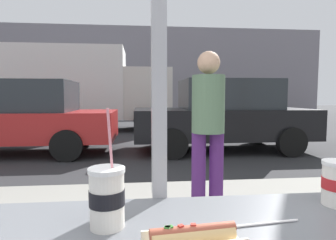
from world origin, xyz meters
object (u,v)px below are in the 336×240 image
at_px(hotdog_tray_near, 193,237).
at_px(parked_car_black, 223,115).
at_px(parked_car_red, 12,117).
at_px(pedestrian, 208,123).
at_px(soda_cup_right, 107,197).
at_px(box_truck, 72,86).

relative_size(hotdog_tray_near, parked_car_black, 0.06).
height_order(parked_car_red, pedestrian, pedestrian).
relative_size(soda_cup_right, box_truck, 0.05).
bearing_deg(pedestrian, parked_car_black, 71.35).
distance_m(box_truck, pedestrian, 9.13).
bearing_deg(parked_car_black, box_truck, 135.01).
distance_m(soda_cup_right, parked_car_black, 6.33).
relative_size(soda_cup_right, parked_car_black, 0.08).
bearing_deg(parked_car_red, box_truck, 86.04).
bearing_deg(hotdog_tray_near, parked_car_black, 72.75).
bearing_deg(pedestrian, box_truck, 110.61).
bearing_deg(pedestrian, soda_cup_right, -110.82).
xyz_separation_m(parked_car_red, box_truck, (0.31, 4.55, 0.83)).
xyz_separation_m(soda_cup_right, pedestrian, (0.76, 1.99, 0.00)).
xyz_separation_m(parked_car_black, pedestrian, (-1.34, -3.98, 0.18)).
xyz_separation_m(soda_cup_right, parked_car_red, (-2.76, 5.97, -0.20)).
relative_size(parked_car_black, pedestrian, 2.56).
height_order(soda_cup_right, parked_car_red, parked_car_red).
height_order(hotdog_tray_near, pedestrian, pedestrian).
bearing_deg(hotdog_tray_near, pedestrian, 75.45).
bearing_deg(parked_car_red, soda_cup_right, -65.15).
distance_m(soda_cup_right, parked_car_red, 6.58).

